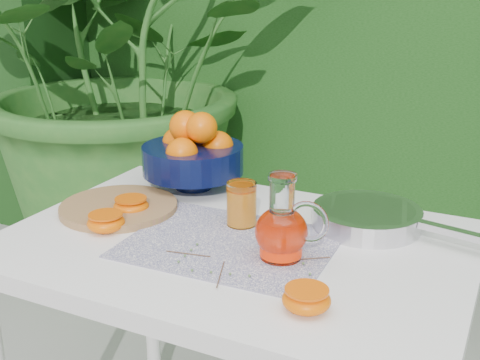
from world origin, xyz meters
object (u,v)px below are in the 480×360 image
at_px(fruit_bowl, 194,153).
at_px(juice_pitcher, 282,230).
at_px(saute_pan, 368,217).
at_px(white_table, 236,272).
at_px(cutting_board, 119,207).

bearing_deg(fruit_bowl, juice_pitcher, -38.39).
xyz_separation_m(juice_pitcher, saute_pan, (0.11, 0.24, -0.04)).
xyz_separation_m(white_table, juice_pitcher, (0.13, -0.05, 0.15)).
xyz_separation_m(white_table, fruit_bowl, (-0.25, 0.25, 0.18)).
bearing_deg(white_table, cutting_board, 176.22).
bearing_deg(juice_pitcher, white_table, 159.52).
height_order(juice_pitcher, saute_pan, juice_pitcher).
relative_size(cutting_board, saute_pan, 0.63).
distance_m(white_table, saute_pan, 0.33).
height_order(fruit_bowl, saute_pan, fruit_bowl).
xyz_separation_m(cutting_board, juice_pitcher, (0.46, -0.07, 0.06)).
relative_size(white_table, cutting_board, 3.50).
bearing_deg(juice_pitcher, cutting_board, 171.39).
bearing_deg(saute_pan, juice_pitcher, -115.68).
distance_m(juice_pitcher, saute_pan, 0.27).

